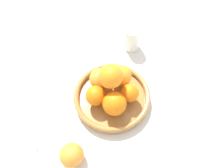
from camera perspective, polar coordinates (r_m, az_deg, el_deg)
The scene contains 6 objects.
ground_plane at distance 0.82m, azimuth 0.00°, elevation -4.00°, with size 4.00×4.00×0.00m, color silver.
fruit_bowl at distance 0.80m, azimuth 0.00°, elevation -3.33°, with size 0.28×0.28×0.04m.
orange_pile at distance 0.74m, azimuth -0.10°, elevation -0.60°, with size 0.19×0.19×0.14m.
stray_orange at distance 0.72m, azimuth -10.52°, elevation -17.75°, with size 0.08×0.08×0.08m, color orange.
drinking_glass at distance 0.93m, azimuth 5.29°, elevation 11.74°, with size 0.07×0.07×0.10m, color silver.
napkin_folded at distance 0.83m, azimuth -19.60°, elevation -9.34°, with size 0.15×0.15×0.01m, color white.
Camera 1 is at (0.34, 0.15, 0.73)m, focal length 35.00 mm.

